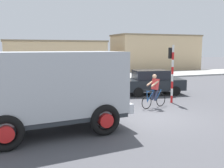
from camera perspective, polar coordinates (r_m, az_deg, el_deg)
The scene contains 10 objects.
ground_plane at distance 11.70m, azimuth 8.81°, elevation -7.19°, with size 120.00×120.00×0.00m, color #4C4C51.
sidewalk_far at distance 25.97m, azimuth -8.39°, elevation 1.32°, with size 80.00×5.00×0.16m, color #ADADA8.
truck_foreground at distance 9.54m, azimuth -13.42°, elevation -0.51°, with size 5.62×3.18×2.90m.
cyclist at distance 13.36m, azimuth 9.29°, elevation -1.52°, with size 1.67×0.65×1.72m.
traffic_light_pole at distance 14.69m, azimuth 13.02°, elevation 3.96°, with size 0.24×0.43×3.20m.
car_red_near at distance 17.23m, azimuth 8.81°, elevation 0.45°, with size 4.23×2.36×1.60m.
car_far_side at distance 20.19m, azimuth -8.32°, elevation 1.54°, with size 4.06×1.98×1.60m.
pedestrian_near_kerb at distance 20.91m, azimuth 1.01°, elevation 1.93°, with size 0.34×0.22×1.62m.
building_mid_block at distance 32.25m, azimuth -12.34°, elevation 5.85°, with size 11.82×5.42×3.91m.
building_corner_right at distance 37.09m, azimuth 9.56°, elevation 6.87°, with size 11.95×5.22×4.82m.
Camera 1 is at (-5.69, -9.76, 3.03)m, focal length 41.58 mm.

